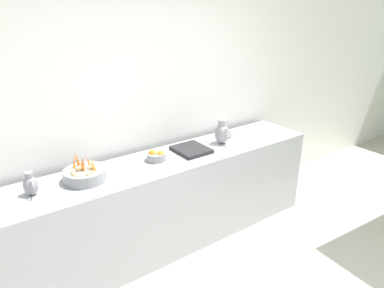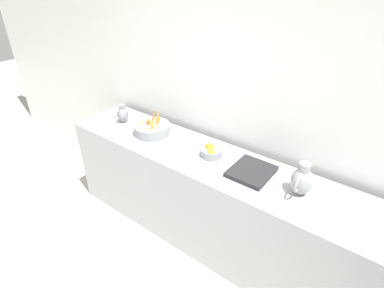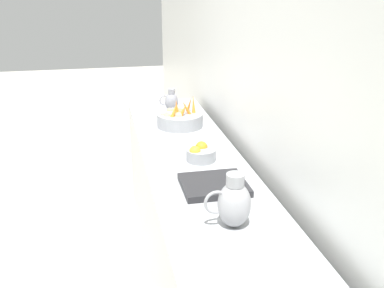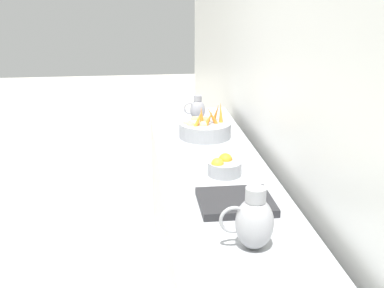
{
  "view_description": "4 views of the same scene",
  "coord_description": "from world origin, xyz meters",
  "px_view_note": "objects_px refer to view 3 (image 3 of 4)",
  "views": [
    {
      "loc": [
        1.04,
        -1.65,
        2.25
      ],
      "look_at": [
        -1.48,
        0.16,
        1.03
      ],
      "focal_mm": 33.12,
      "sensor_mm": 36.0,
      "label": 1
    },
    {
      "loc": [
        0.27,
        1.02,
        2.34
      ],
      "look_at": [
        -1.46,
        -0.29,
        1.05
      ],
      "focal_mm": 28.9,
      "sensor_mm": 36.0,
      "label": 2
    },
    {
      "loc": [
        -1.02,
        2.24,
        1.96
      ],
      "look_at": [
        -1.49,
        -0.05,
        1.07
      ],
      "focal_mm": 41.31,
      "sensor_mm": 36.0,
      "label": 3
    },
    {
      "loc": [
        -1.11,
        2.28,
        1.92
      ],
      "look_at": [
        -1.4,
        -0.14,
        1.11
      ],
      "focal_mm": 46.88,
      "sensor_mm": 36.0,
      "label": 4
    }
  ],
  "objects_px": {
    "vegetable_colander": "(180,119)",
    "metal_pitcher_short": "(171,101)",
    "orange_bowl": "(200,153)",
    "metal_pitcher_tall": "(234,203)"
  },
  "relations": [
    {
      "from": "vegetable_colander",
      "to": "metal_pitcher_short",
      "type": "bearing_deg",
      "value": -90.33
    },
    {
      "from": "orange_bowl",
      "to": "metal_pitcher_short",
      "type": "bearing_deg",
      "value": -89.79
    },
    {
      "from": "vegetable_colander",
      "to": "metal_pitcher_tall",
      "type": "height_order",
      "value": "metal_pitcher_tall"
    },
    {
      "from": "vegetable_colander",
      "to": "metal_pitcher_short",
      "type": "xyz_separation_m",
      "value": [
        -0.0,
        -0.41,
        0.03
      ]
    },
    {
      "from": "vegetable_colander",
      "to": "orange_bowl",
      "type": "relative_size",
      "value": 1.89
    },
    {
      "from": "vegetable_colander",
      "to": "metal_pitcher_short",
      "type": "height_order",
      "value": "vegetable_colander"
    },
    {
      "from": "metal_pitcher_short",
      "to": "orange_bowl",
      "type": "bearing_deg",
      "value": 90.21
    },
    {
      "from": "vegetable_colander",
      "to": "metal_pitcher_tall",
      "type": "distance_m",
      "value": 1.44
    },
    {
      "from": "metal_pitcher_tall",
      "to": "orange_bowl",
      "type": "bearing_deg",
      "value": -91.7
    },
    {
      "from": "metal_pitcher_tall",
      "to": "metal_pitcher_short",
      "type": "height_order",
      "value": "metal_pitcher_tall"
    }
  ]
}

